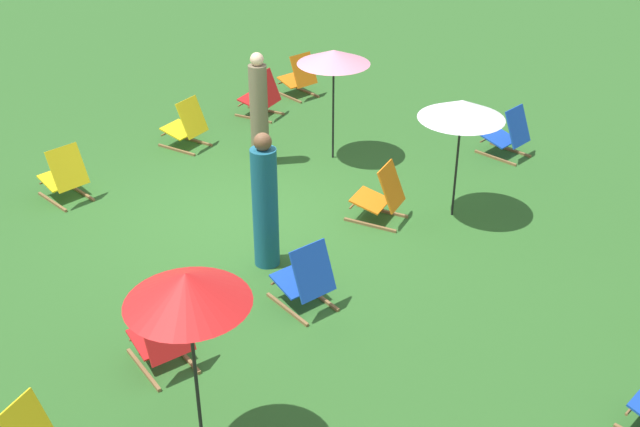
{
  "coord_description": "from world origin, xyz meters",
  "views": [
    {
      "loc": [
        6.67,
        6.37,
        5.26
      ],
      "look_at": [
        0.0,
        1.2,
        0.5
      ],
      "focal_mm": 43.35,
      "sensor_mm": 36.0,
      "label": 1
    }
  ],
  "objects_px": {
    "deckchair_10": "(508,135)",
    "deckchair_11": "(381,196)",
    "deckchair_4": "(64,176)",
    "umbrella_2": "(187,289)",
    "deckchair_15": "(186,126)",
    "umbrella_0": "(334,57)",
    "person_1": "(259,112)",
    "umbrella_1": "(462,110)",
    "person_0": "(265,205)",
    "deckchair_5": "(162,337)",
    "deckchair_8": "(261,96)",
    "deckchair_7": "(299,77)",
    "deckchair_1": "(305,279)"
  },
  "relations": [
    {
      "from": "deckchair_7",
      "to": "umbrella_1",
      "type": "distance_m",
      "value": 5.23
    },
    {
      "from": "deckchair_8",
      "to": "person_1",
      "type": "height_order",
      "value": "person_1"
    },
    {
      "from": "umbrella_2",
      "to": "person_0",
      "type": "distance_m",
      "value": 3.28
    },
    {
      "from": "deckchair_8",
      "to": "umbrella_1",
      "type": "height_order",
      "value": "umbrella_1"
    },
    {
      "from": "deckchair_15",
      "to": "umbrella_0",
      "type": "relative_size",
      "value": 0.47
    },
    {
      "from": "deckchair_4",
      "to": "umbrella_2",
      "type": "height_order",
      "value": "umbrella_2"
    },
    {
      "from": "deckchair_10",
      "to": "umbrella_2",
      "type": "distance_m",
      "value": 7.56
    },
    {
      "from": "deckchair_4",
      "to": "umbrella_1",
      "type": "height_order",
      "value": "umbrella_1"
    },
    {
      "from": "deckchair_10",
      "to": "umbrella_0",
      "type": "relative_size",
      "value": 0.47
    },
    {
      "from": "deckchair_4",
      "to": "deckchair_11",
      "type": "xyz_separation_m",
      "value": [
        -2.24,
        3.87,
        0.0
      ]
    },
    {
      "from": "umbrella_0",
      "to": "person_0",
      "type": "height_order",
      "value": "umbrella_0"
    },
    {
      "from": "deckchair_1",
      "to": "deckchair_11",
      "type": "bearing_deg",
      "value": -155.33
    },
    {
      "from": "deckchair_15",
      "to": "deckchair_4",
      "type": "bearing_deg",
      "value": -7.41
    },
    {
      "from": "deckchair_4",
      "to": "umbrella_0",
      "type": "height_order",
      "value": "umbrella_0"
    },
    {
      "from": "deckchair_10",
      "to": "deckchair_15",
      "type": "xyz_separation_m",
      "value": [
        2.88,
        -4.27,
        0.0
      ]
    },
    {
      "from": "deckchair_5",
      "to": "umbrella_2",
      "type": "height_order",
      "value": "umbrella_2"
    },
    {
      "from": "umbrella_0",
      "to": "deckchair_15",
      "type": "bearing_deg",
      "value": -61.81
    },
    {
      "from": "deckchair_11",
      "to": "umbrella_2",
      "type": "xyz_separation_m",
      "value": [
        4.45,
        1.09,
        1.42
      ]
    },
    {
      "from": "deckchair_7",
      "to": "deckchair_15",
      "type": "bearing_deg",
      "value": 11.32
    },
    {
      "from": "deckchair_15",
      "to": "person_1",
      "type": "height_order",
      "value": "person_1"
    },
    {
      "from": "deckchair_8",
      "to": "person_0",
      "type": "height_order",
      "value": "person_0"
    },
    {
      "from": "deckchair_5",
      "to": "person_1",
      "type": "xyz_separation_m",
      "value": [
        -4.22,
        -2.44,
        0.48
      ]
    },
    {
      "from": "deckchair_5",
      "to": "umbrella_2",
      "type": "bearing_deg",
      "value": 79.11
    },
    {
      "from": "deckchair_1",
      "to": "deckchair_5",
      "type": "distance_m",
      "value": 1.76
    },
    {
      "from": "umbrella_1",
      "to": "deckchair_15",
      "type": "bearing_deg",
      "value": -81.68
    },
    {
      "from": "person_1",
      "to": "deckchair_15",
      "type": "bearing_deg",
      "value": -134.36
    },
    {
      "from": "deckchair_15",
      "to": "person_0",
      "type": "distance_m",
      "value": 3.82
    },
    {
      "from": "umbrella_2",
      "to": "person_0",
      "type": "bearing_deg",
      "value": -149.28
    },
    {
      "from": "deckchair_8",
      "to": "person_0",
      "type": "relative_size",
      "value": 0.47
    },
    {
      "from": "umbrella_0",
      "to": "deckchair_10",
      "type": "bearing_deg",
      "value": 128.95
    },
    {
      "from": "deckchair_4",
      "to": "deckchair_11",
      "type": "height_order",
      "value": "same"
    },
    {
      "from": "deckchair_4",
      "to": "deckchair_10",
      "type": "distance_m",
      "value": 6.75
    },
    {
      "from": "deckchair_10",
      "to": "deckchair_11",
      "type": "bearing_deg",
      "value": -2.17
    },
    {
      "from": "deckchair_4",
      "to": "umbrella_1",
      "type": "distance_m",
      "value": 5.59
    },
    {
      "from": "umbrella_1",
      "to": "deckchair_5",
      "type": "bearing_deg",
      "value": -9.5
    },
    {
      "from": "deckchair_7",
      "to": "person_1",
      "type": "bearing_deg",
      "value": 38.22
    },
    {
      "from": "deckchair_7",
      "to": "deckchair_8",
      "type": "height_order",
      "value": "same"
    },
    {
      "from": "deckchair_7",
      "to": "deckchair_11",
      "type": "xyz_separation_m",
      "value": [
        2.99,
        3.86,
        0.0
      ]
    },
    {
      "from": "deckchair_8",
      "to": "umbrella_1",
      "type": "xyz_separation_m",
      "value": [
        1.08,
        4.46,
        1.19
      ]
    },
    {
      "from": "umbrella_1",
      "to": "umbrella_2",
      "type": "bearing_deg",
      "value": 4.29
    },
    {
      "from": "deckchair_7",
      "to": "deckchair_15",
      "type": "distance_m",
      "value": 2.92
    },
    {
      "from": "deckchair_5",
      "to": "deckchair_1",
      "type": "bearing_deg",
      "value": -179.65
    },
    {
      "from": "deckchair_8",
      "to": "person_1",
      "type": "relative_size",
      "value": 0.47
    },
    {
      "from": "deckchair_5",
      "to": "person_1",
      "type": "bearing_deg",
      "value": -133.53
    },
    {
      "from": "deckchair_15",
      "to": "person_1",
      "type": "xyz_separation_m",
      "value": [
        -0.3,
        1.33,
        0.48
      ]
    },
    {
      "from": "deckchair_10",
      "to": "umbrella_1",
      "type": "relative_size",
      "value": 0.5
    },
    {
      "from": "deckchair_4",
      "to": "person_1",
      "type": "xyz_separation_m",
      "value": [
        -2.61,
        1.37,
        0.48
      ]
    },
    {
      "from": "deckchair_5",
      "to": "deckchair_15",
      "type": "relative_size",
      "value": 1.04
    },
    {
      "from": "umbrella_0",
      "to": "person_1",
      "type": "xyz_separation_m",
      "value": [
        0.83,
        -0.79,
        -0.8
      ]
    },
    {
      "from": "deckchair_1",
      "to": "deckchair_5",
      "type": "bearing_deg",
      "value": -2.64
    }
  ]
}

